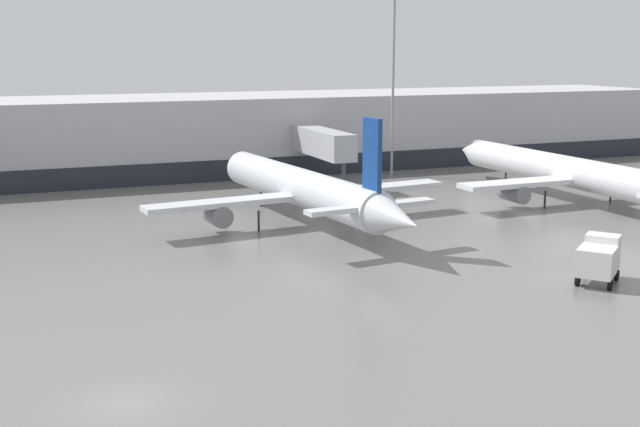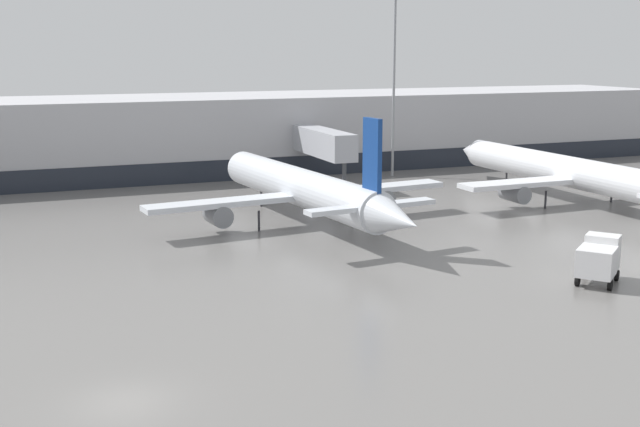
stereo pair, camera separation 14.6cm
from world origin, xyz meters
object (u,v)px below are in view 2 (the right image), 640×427
parked_jet_0 (575,174)px  parked_jet_2 (304,189)px  apron_light_mast_0 (395,28)px  service_truck_0 (599,258)px

parked_jet_0 → parked_jet_2: bearing=86.6°
parked_jet_0 → apron_light_mast_0: 27.09m
parked_jet_2 → service_truck_0: size_ratio=7.79×
parked_jet_2 → service_truck_0: parked_jet_2 is taller
parked_jet_0 → service_truck_0: (-15.79, -22.01, -1.30)m
service_truck_0 → apron_light_mast_0: 46.83m
parked_jet_2 → apron_light_mast_0: 31.17m
parked_jet_0 → apron_light_mast_0: (-8.43, 21.67, 13.90)m
parked_jet_0 → service_truck_0: bearing=142.8°
service_truck_0 → parked_jet_0: bearing=15.0°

